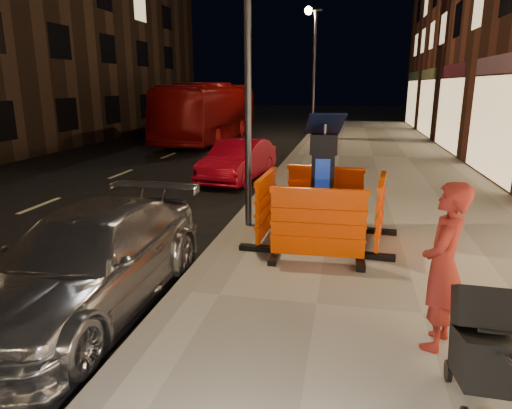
% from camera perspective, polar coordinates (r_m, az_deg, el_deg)
% --- Properties ---
extents(ground_plane, '(120.00, 120.00, 0.00)m').
position_cam_1_polar(ground_plane, '(6.18, -9.34, -11.88)').
color(ground_plane, black).
rests_on(ground_plane, ground).
extents(sidewalk, '(6.00, 60.00, 0.15)m').
position_cam_1_polar(sidewalk, '(5.88, 20.02, -13.28)').
color(sidewalk, gray).
rests_on(sidewalk, ground).
extents(kerb, '(0.30, 60.00, 0.15)m').
position_cam_1_polar(kerb, '(6.15, -9.37, -11.26)').
color(kerb, slate).
rests_on(kerb, ground).
extents(parking_kiosk, '(0.69, 0.69, 2.05)m').
position_cam_1_polar(parking_kiosk, '(7.64, 8.33, 2.66)').
color(parking_kiosk, black).
rests_on(parking_kiosk, sidewalk).
extents(barrier_front, '(1.48, 0.63, 1.14)m').
position_cam_1_polar(barrier_front, '(6.83, 7.73, -2.68)').
color(barrier_front, '#FA4500').
rests_on(barrier_front, sidewalk).
extents(barrier_back, '(1.53, 0.77, 1.14)m').
position_cam_1_polar(barrier_back, '(8.66, 8.59, 1.02)').
color(barrier_back, '#FA4500').
rests_on(barrier_back, sidewalk).
extents(barrier_kerbside, '(0.65, 1.48, 1.14)m').
position_cam_1_polar(barrier_kerbside, '(7.85, 1.27, -0.25)').
color(barrier_kerbside, '#FA4500').
rests_on(barrier_kerbside, sidewalk).
extents(barrier_bldgside, '(0.75, 1.52, 1.14)m').
position_cam_1_polar(barrier_bldgside, '(7.75, 15.23, -0.96)').
color(barrier_bldgside, '#FA4500').
rests_on(barrier_bldgside, sidewalk).
extents(car_silver, '(1.84, 4.31, 1.24)m').
position_cam_1_polar(car_silver, '(6.36, -19.71, -11.80)').
color(car_silver, '#9F9FA3').
rests_on(car_silver, ground).
extents(car_red, '(1.72, 3.76, 1.20)m').
position_cam_1_polar(car_red, '(13.59, -2.18, 3.05)').
color(car_red, '#A6081B').
rests_on(car_red, ground).
extents(bus_doubledecker, '(2.43, 10.25, 2.85)m').
position_cam_1_polar(bus_doubledecker, '(23.56, -5.65, 7.96)').
color(bus_doubledecker, maroon).
rests_on(bus_doubledecker, ground).
extents(man, '(0.62, 0.74, 1.72)m').
position_cam_1_polar(man, '(4.90, 22.36, -7.21)').
color(man, maroon).
rests_on(man, sidewalk).
extents(stroller, '(0.53, 0.79, 0.97)m').
position_cam_1_polar(stroller, '(4.32, 26.78, -16.28)').
color(stroller, black).
rests_on(stroller, sidewalk).
extents(street_lamp_mid, '(0.12, 0.12, 6.00)m').
position_cam_1_polar(street_lamp_mid, '(8.35, -1.04, 17.48)').
color(street_lamp_mid, '#3F3F44').
rests_on(street_lamp_mid, sidewalk).
extents(street_lamp_far, '(0.12, 0.12, 6.00)m').
position_cam_1_polar(street_lamp_far, '(23.22, 7.24, 15.61)').
color(street_lamp_far, '#3F3F44').
rests_on(street_lamp_far, sidewalk).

